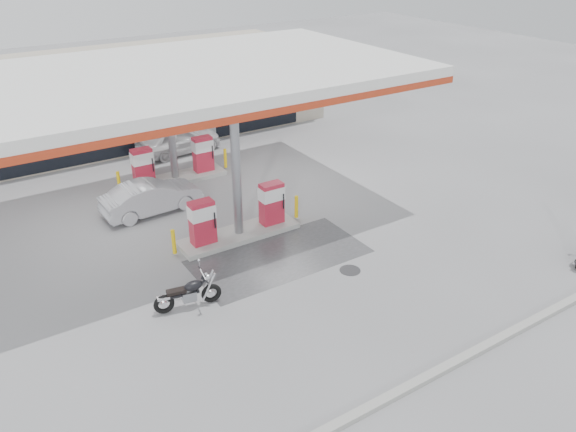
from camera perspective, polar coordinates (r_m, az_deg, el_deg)
name	(u,v)px	position (r m, az deg, el deg)	size (l,w,h in m)	color
ground	(267,261)	(19.11, -2.15, -4.55)	(90.00, 90.00, 0.00)	gray
wet_patch	(280,256)	(19.33, -0.87, -4.13)	(6.00, 3.00, 0.00)	#4C4C4F
drain_cover	(350,270)	(18.69, 6.32, -5.51)	(0.70, 0.70, 0.01)	#38383A
kerb	(412,385)	(14.69, 12.50, -16.45)	(28.00, 0.25, 0.15)	gray
store_building	(115,96)	(32.10, -17.16, 11.58)	(22.00, 8.22, 4.00)	#BBAE9C
canopy	(194,76)	(21.26, -9.49, 13.88)	(16.00, 10.02, 5.51)	silver
pump_island_near	(238,219)	(20.29, -5.06, -0.31)	(5.14, 1.30, 1.78)	#9E9E99
pump_island_far	(174,166)	(25.30, -11.48, 5.02)	(5.14, 1.30, 1.78)	#9E9E99
parked_motorcycle	(189,294)	(16.92, -10.05, -7.80)	(2.04, 0.81, 1.05)	black
sedan_white	(178,139)	(28.56, -11.10, 7.68)	(1.70, 4.22, 1.44)	silver
attendant	(161,142)	(27.87, -12.78, 7.33)	(0.84, 0.65, 1.73)	slate
hatchback_silver	(152,197)	(22.66, -13.70, 1.89)	(1.37, 3.92, 1.29)	#AAABB2
parked_car_left	(27,148)	(29.75, -25.03, 6.26)	(1.85, 4.55, 1.32)	navy
parked_car_right	(216,116)	(32.39, -7.28, 10.01)	(1.84, 4.00, 1.11)	#A6A9AE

